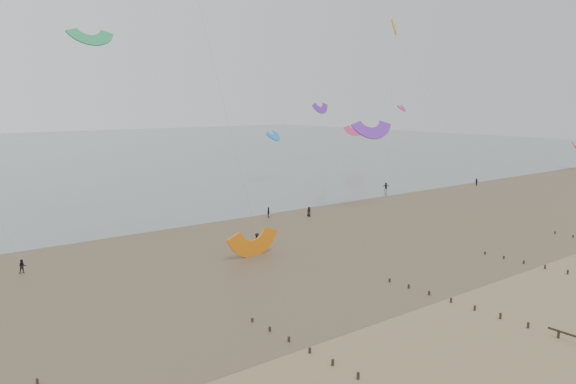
{
  "coord_description": "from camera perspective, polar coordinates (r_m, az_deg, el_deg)",
  "views": [
    {
      "loc": [
        -40.61,
        -27.13,
        19.37
      ],
      "look_at": [
        2.55,
        28.0,
        8.0
      ],
      "focal_mm": 35.0,
      "sensor_mm": 36.0,
      "label": 1
    }
  ],
  "objects": [
    {
      "name": "grounded_kite",
      "position": [
        71.66,
        -3.5,
        -6.48
      ],
      "size": [
        6.95,
        5.62,
        3.62
      ],
      "primitive_type": null,
      "rotation": [
        1.54,
        0.0,
        0.08
      ],
      "color": "orange",
      "rests_on": "ground"
    },
    {
      "name": "sea_and_shore",
      "position": [
        74.14,
        -7.14,
        -5.99
      ],
      "size": [
        500.0,
        665.0,
        0.03
      ],
      "color": "#475654",
      "rests_on": "ground"
    },
    {
      "name": "kitesurfers",
      "position": [
        96.13,
        1.41,
        -1.88
      ],
      "size": [
        108.91,
        22.89,
        1.85
      ],
      "color": "black",
      "rests_on": "ground"
    },
    {
      "name": "kites_airborne",
      "position": [
        119.32,
        -24.01,
        9.84
      ],
      "size": [
        254.67,
        109.14,
        43.79
      ],
      "color": "#122AED",
      "rests_on": "ground"
    },
    {
      "name": "ground",
      "position": [
        52.54,
        17.32,
        -12.85
      ],
      "size": [
        500.0,
        500.0,
        0.0
      ],
      "primitive_type": "plane",
      "color": "brown",
      "rests_on": "ground"
    }
  ]
}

